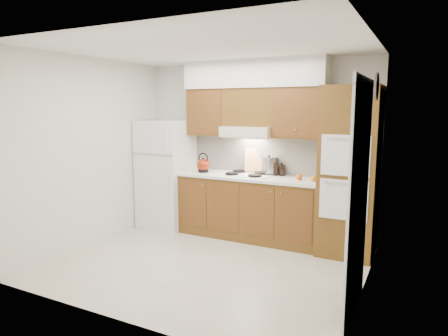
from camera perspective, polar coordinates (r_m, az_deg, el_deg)
name	(u,v)px	position (r m, az deg, el deg)	size (l,w,h in m)	color
floor	(208,265)	(5.08, -2.27, -13.65)	(3.60, 3.60, 0.00)	#BCB7A4
ceiling	(207,48)	(4.74, -2.47, 16.81)	(3.60, 3.60, 0.00)	white
wall_back	(256,149)	(6.08, 4.59, 2.73)	(3.60, 0.02, 2.60)	silver
wall_left	(95,153)	(5.83, -17.99, 2.07)	(0.02, 3.00, 2.60)	silver
wall_right	(367,172)	(4.17, 19.73, -0.51)	(0.02, 3.00, 2.60)	silver
fridge	(166,174)	(6.50, -8.22, -0.85)	(0.75, 0.72, 1.72)	white
base_cabinets	(249,208)	(5.95, 3.60, -5.72)	(2.11, 0.60, 0.90)	brown
countertop	(249,177)	(5.84, 3.60, -1.27)	(2.13, 0.62, 0.04)	white
backsplash	(257,154)	(6.07, 4.74, 1.95)	(2.11, 0.03, 0.56)	white
oven_cabinet	(349,172)	(5.40, 17.46, -0.54)	(0.70, 0.65, 2.20)	brown
upper_cab_left	(209,112)	(6.21, -2.11, 7.96)	(0.63, 0.33, 0.70)	brown
upper_cab_right	(300,113)	(5.66, 10.77, 7.74)	(0.73, 0.33, 0.70)	brown
range_hood	(249,132)	(5.86, 3.55, 5.21)	(0.75, 0.45, 0.15)	silver
upper_cab_over_hood	(251,107)	(5.91, 3.81, 8.64)	(0.75, 0.33, 0.55)	brown
soffit	(254,74)	(5.89, 4.26, 13.26)	(2.13, 0.36, 0.40)	silver
cooktop	(247,175)	(5.87, 3.24, -0.95)	(0.74, 0.50, 0.01)	white
doorway	(359,204)	(3.88, 18.68, -4.90)	(0.02, 0.90, 2.10)	black
wall_clock	(377,86)	(4.68, 20.98, 10.83)	(0.30, 0.30, 0.02)	#3F3833
kettle	(203,165)	(6.11, -2.99, 0.40)	(0.20, 0.20, 0.20)	maroon
cutting_board	(254,160)	(6.05, 4.24, 1.17)	(0.27, 0.02, 0.36)	tan
stock_pot	(269,165)	(5.92, 6.44, 0.42)	(0.22, 0.22, 0.23)	#ACACB0
condiment_a	(281,170)	(5.83, 8.18, -0.22)	(0.05, 0.05, 0.19)	black
condiment_b	(276,169)	(5.85, 7.51, -0.19)	(0.06, 0.06, 0.19)	black
condiment_c	(283,170)	(5.84, 8.45, -0.35)	(0.06, 0.06, 0.16)	black
orange_near	(313,179)	(5.50, 12.64, -1.48)	(0.08, 0.08, 0.08)	orange
orange_far	(299,177)	(5.56, 10.69, -1.27)	(0.08, 0.08, 0.08)	orange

